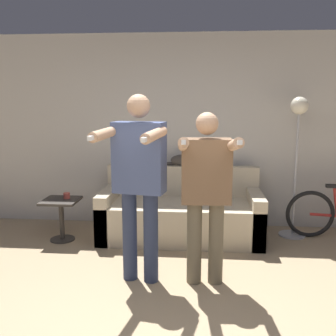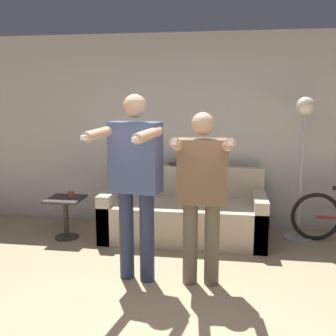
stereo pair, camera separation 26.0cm
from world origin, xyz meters
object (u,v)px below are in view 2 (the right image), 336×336
(person_right, at_px, (202,187))
(cup, at_px, (71,194))
(side_table, at_px, (66,209))
(person_left, at_px, (135,175))
(couch, at_px, (184,215))
(floor_lamp, at_px, (304,136))
(cat, at_px, (190,160))

(person_right, relative_size, cup, 20.42)
(side_table, bearing_deg, person_left, -41.48)
(couch, bearing_deg, cup, -172.50)
(couch, xyz_separation_m, floor_lamp, (1.43, 0.17, 1.01))
(cat, height_order, cup, cat)
(cat, height_order, floor_lamp, floor_lamp)
(couch, height_order, person_left, person_left)
(person_left, relative_size, cup, 22.43)
(person_right, bearing_deg, floor_lamp, 48.20)
(cup, bearing_deg, person_right, -31.98)
(person_left, relative_size, cat, 3.68)
(floor_lamp, height_order, cup, floor_lamp)
(cup, bearing_deg, cat, 19.66)
(couch, relative_size, person_left, 1.12)
(couch, distance_m, cup, 1.45)
(cat, xyz_separation_m, floor_lamp, (1.39, -0.16, 0.34))
(person_left, xyz_separation_m, person_right, (0.63, -0.00, -0.10))
(couch, xyz_separation_m, person_right, (0.30, -1.25, 0.66))
(person_right, xyz_separation_m, cat, (-0.26, 1.59, 0.00))
(person_left, height_order, cup, person_left)
(person_left, distance_m, side_table, 1.67)
(floor_lamp, xyz_separation_m, cup, (-2.84, -0.36, -0.74))
(cat, bearing_deg, floor_lamp, -6.64)
(couch, distance_m, side_table, 1.49)
(couch, bearing_deg, person_left, -104.68)
(person_right, relative_size, cat, 3.35)
(person_right, height_order, cat, person_right)
(floor_lamp, xyz_separation_m, side_table, (-2.90, -0.41, -0.93))
(couch, height_order, cat, cat)
(person_left, distance_m, cup, 1.60)
(couch, xyz_separation_m, side_table, (-1.47, -0.24, 0.08))
(person_right, distance_m, cat, 1.61)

